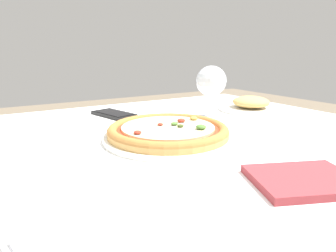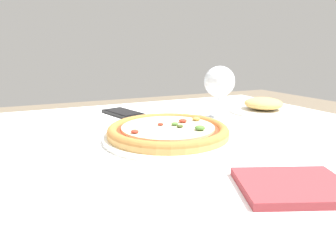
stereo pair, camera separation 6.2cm
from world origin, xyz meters
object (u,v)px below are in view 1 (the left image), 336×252
(wine_glass_far_right, at_px, (211,82))
(cell_phone, at_px, (114,114))
(side_plate, at_px, (251,105))
(pizza_plate, at_px, (168,132))
(dining_table, at_px, (137,184))

(wine_glass_far_right, distance_m, cell_phone, 0.31)
(side_plate, bearing_deg, wine_glass_far_right, -175.46)
(pizza_plate, xyz_separation_m, wine_glass_far_right, (0.22, 0.12, 0.09))
(dining_table, distance_m, cell_phone, 0.32)
(pizza_plate, xyz_separation_m, side_plate, (0.40, 0.14, 0.00))
(pizza_plate, height_order, cell_phone, pizza_plate)
(dining_table, distance_m, wine_glass_far_right, 0.38)
(pizza_plate, height_order, wine_glass_far_right, wine_glass_far_right)
(wine_glass_far_right, bearing_deg, cell_phone, 144.63)
(wine_glass_far_right, xyz_separation_m, cell_phone, (-0.24, 0.17, -0.10))
(dining_table, bearing_deg, cell_phone, 78.37)
(pizza_plate, relative_size, side_plate, 1.40)
(wine_glass_far_right, relative_size, cell_phone, 0.96)
(cell_phone, bearing_deg, side_plate, -20.12)
(dining_table, bearing_deg, wine_glass_far_right, 24.04)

